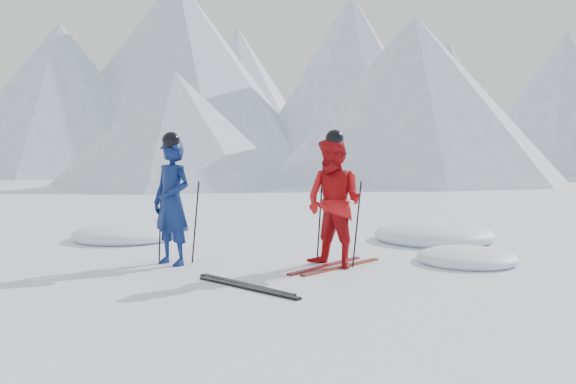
% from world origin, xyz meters
% --- Properties ---
extents(ground, '(160.00, 160.00, 0.00)m').
position_xyz_m(ground, '(0.00, 0.00, 0.00)').
color(ground, white).
rests_on(ground, ground).
extents(skier_blue, '(0.76, 0.60, 1.84)m').
position_xyz_m(skier_blue, '(-3.21, 0.25, 0.92)').
color(skier_blue, '#0D1E52').
rests_on(skier_blue, ground).
extents(skier_red, '(1.10, 0.98, 1.87)m').
position_xyz_m(skier_red, '(-0.93, 0.91, 0.93)').
color(skier_red, '#B80E12').
rests_on(skier_red, ground).
extents(pole_blue_left, '(0.12, 0.09, 1.23)m').
position_xyz_m(pole_blue_left, '(-3.51, 0.40, 0.61)').
color(pole_blue_left, black).
rests_on(pole_blue_left, ground).
extents(pole_blue_right, '(0.12, 0.07, 1.23)m').
position_xyz_m(pole_blue_right, '(-2.96, 0.50, 0.61)').
color(pole_blue_right, black).
rests_on(pole_blue_right, ground).
extents(pole_red_left, '(0.12, 0.10, 1.24)m').
position_xyz_m(pole_red_left, '(-1.23, 1.16, 0.62)').
color(pole_red_left, black).
rests_on(pole_red_left, ground).
extents(pole_red_right, '(0.12, 0.09, 1.24)m').
position_xyz_m(pole_red_right, '(-0.63, 1.06, 0.62)').
color(pole_red_right, black).
rests_on(pole_red_right, ground).
extents(ski_worn_left, '(0.61, 1.64, 0.03)m').
position_xyz_m(ski_worn_left, '(-1.05, 0.91, 0.01)').
color(ski_worn_left, black).
rests_on(ski_worn_left, ground).
extents(ski_worn_right, '(0.72, 1.61, 0.03)m').
position_xyz_m(ski_worn_right, '(-0.81, 0.91, 0.01)').
color(ski_worn_right, black).
rests_on(ski_worn_right, ground).
extents(ski_loose_a, '(1.59, 0.77, 0.03)m').
position_xyz_m(ski_loose_a, '(-1.61, -0.65, 0.01)').
color(ski_loose_a, black).
rests_on(ski_loose_a, ground).
extents(ski_loose_b, '(1.61, 0.71, 0.03)m').
position_xyz_m(ski_loose_b, '(-1.51, -0.80, 0.01)').
color(ski_loose_b, black).
rests_on(ski_loose_b, ground).
extents(snow_lumps, '(10.27, 7.52, 0.49)m').
position_xyz_m(snow_lumps, '(-1.49, 2.81, 0.00)').
color(snow_lumps, white).
rests_on(snow_lumps, ground).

